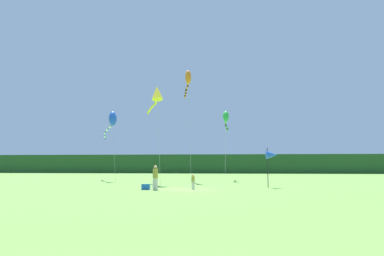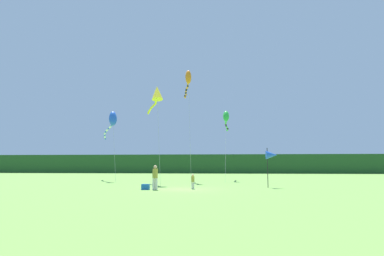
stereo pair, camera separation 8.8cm
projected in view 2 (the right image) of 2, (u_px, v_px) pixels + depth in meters
ground_plane at (184, 189)px, 24.14m from camera, size 120.00×120.00×0.00m
distant_treeline at (210, 164)px, 68.87m from camera, size 108.00×2.70×3.98m
person_adult at (155, 176)px, 23.67m from camera, size 0.39×0.39×1.79m
person_child at (193, 181)px, 24.39m from camera, size 0.25×0.25×1.13m
cooler_box at (146, 187)px, 23.70m from camera, size 0.58×0.41×0.42m
banner_flag_pole at (271, 155)px, 26.11m from camera, size 0.90×0.70×3.19m
kite_blue at (112, 121)px, 36.90m from camera, size 4.08×7.29×7.98m
kite_yellow at (157, 94)px, 31.22m from camera, size 2.55×5.23×9.53m
kite_orange at (188, 80)px, 36.20m from camera, size 1.45×6.03×12.38m
kite_green at (226, 118)px, 38.23m from camera, size 0.76×8.03×8.28m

